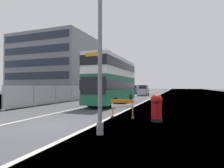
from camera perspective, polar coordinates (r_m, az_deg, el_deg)
ground at (r=9.83m, az=-16.59°, el=-12.75°), size 140.00×280.00×0.10m
double_decker_bus at (r=20.12m, az=0.39°, el=1.26°), size 2.89×10.59×5.06m
lamppost_foreground at (r=7.81m, az=-3.82°, el=15.05°), size 0.29×0.70×8.73m
red_pillar_postbox at (r=10.59m, az=13.93°, el=-6.93°), size 0.67×0.67×1.57m
roadworks_barrier at (r=11.42m, az=3.35°, el=-7.17°), size 1.47×0.57×1.17m
construction_site_fence at (r=24.77m, az=-12.64°, el=-2.97°), size 0.44×20.60×2.12m
car_oncoming_near at (r=38.24m, az=9.91°, el=-2.13°), size 1.95×3.90×2.22m
car_receding_mid at (r=46.18m, az=6.91°, el=-1.86°), size 2.05×4.08×2.25m
bare_tree_far_verge_near at (r=47.54m, az=-5.38°, el=-0.31°), size 2.30×2.25×4.93m
bare_tree_far_verge_mid at (r=61.68m, az=-1.72°, el=-0.44°), size 2.57×2.92×4.75m
bare_tree_far_verge_far at (r=68.93m, az=1.11°, el=-0.83°), size 2.74×2.79×4.04m
backdrop_office_block at (r=53.07m, az=-17.53°, el=5.60°), size 20.55×15.66×15.57m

